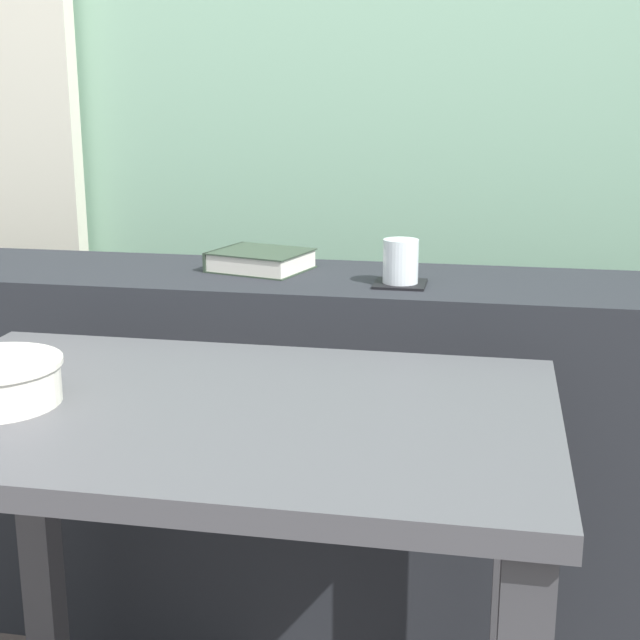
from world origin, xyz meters
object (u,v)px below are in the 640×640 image
coaster_square (400,284)px  juice_glass (401,263)px  breakfast_table (217,491)px  closed_book (260,260)px

coaster_square → juice_glass: size_ratio=1.17×
breakfast_table → juice_glass: size_ratio=11.44×
breakfast_table → juice_glass: (0.21, 0.56, 0.24)m
coaster_square → juice_glass: bearing=90.0°
breakfast_table → juice_glass: 0.64m
juice_glass → closed_book: 0.32m
coaster_square → juice_glass: (0.00, 0.00, 0.04)m
breakfast_table → coaster_square: (0.21, 0.56, 0.20)m
juice_glass → closed_book: bearing=162.9°
breakfast_table → closed_book: 0.70m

